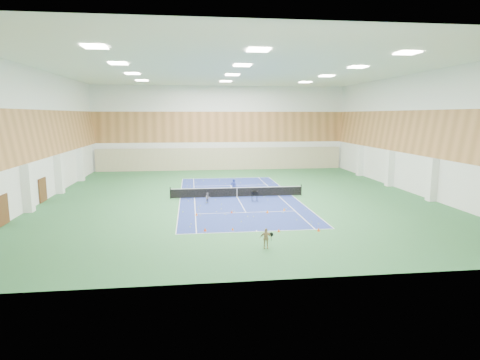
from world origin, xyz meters
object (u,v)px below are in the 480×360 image
(child_court, at_px, (208,198))
(child_apron, at_px, (266,238))
(tennis_net, at_px, (237,191))
(coach, at_px, (234,187))
(ball_cart, at_px, (255,196))

(child_court, height_order, child_apron, child_apron)
(tennis_net, height_order, child_apron, child_apron)
(coach, distance_m, child_court, 4.53)
(child_apron, bearing_deg, tennis_net, 94.45)
(child_court, relative_size, ball_cart, 1.05)
(ball_cart, bearing_deg, tennis_net, 118.48)
(child_court, xyz_separation_m, ball_cart, (4.33, 0.34, -0.02))
(tennis_net, xyz_separation_m, ball_cart, (1.39, -2.21, -0.08))
(tennis_net, xyz_separation_m, child_apron, (-0.04, -15.34, 0.07))
(child_court, relative_size, child_apron, 0.80)
(tennis_net, xyz_separation_m, coach, (-0.21, 1.05, 0.26))
(tennis_net, relative_size, child_court, 12.92)
(tennis_net, bearing_deg, child_apron, -90.15)
(coach, relative_size, child_court, 1.64)
(child_apron, xyz_separation_m, ball_cart, (1.43, 13.12, -0.14))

